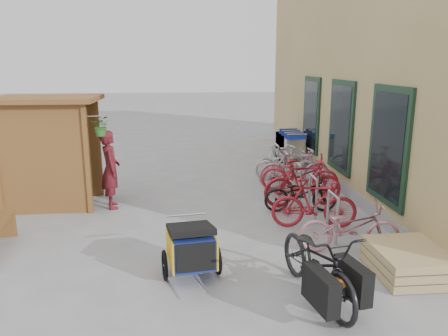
{
  "coord_description": "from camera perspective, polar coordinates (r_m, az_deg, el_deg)",
  "views": [
    {
      "loc": [
        -0.3,
        -7.14,
        3.1
      ],
      "look_at": [
        0.5,
        1.5,
        1.0
      ],
      "focal_mm": 35.0,
      "sensor_mm": 36.0,
      "label": 1
    }
  ],
  "objects": [
    {
      "name": "person_kiosk",
      "position": [
        9.73,
        -14.61,
        -0.18
      ],
      "size": [
        0.55,
        0.7,
        1.71
      ],
      "primitive_type": "imported",
      "rotation": [
        0.0,
        0.0,
        1.81
      ],
      "color": "maroon",
      "rests_on": "ground"
    },
    {
      "name": "bike_6",
      "position": [
        11.85,
        8.02,
        0.44
      ],
      "size": [
        1.68,
        0.72,
        0.86
      ],
      "primitive_type": "imported",
      "rotation": [
        0.0,
        0.0,
        1.47
      ],
      "color": "#BABAB5",
      "rests_on": "ground"
    },
    {
      "name": "bike_7",
      "position": [
        12.07,
        7.36,
        0.89
      ],
      "size": [
        1.61,
        0.9,
        0.93
      ],
      "primitive_type": "imported",
      "rotation": [
        0.0,
        0.0,
        1.88
      ],
      "color": "#BABAB5",
      "rests_on": "ground"
    },
    {
      "name": "bike_5",
      "position": [
        10.96,
        9.22,
        -0.08
      ],
      "size": [
        1.81,
        0.57,
        1.08
      ],
      "primitive_type": "imported",
      "rotation": [
        0.0,
        0.0,
        1.54
      ],
      "color": "#B97888",
      "rests_on": "ground"
    },
    {
      "name": "bike_2",
      "position": [
        9.39,
        9.99,
        -3.27
      ],
      "size": [
        1.57,
        0.61,
        0.81
      ],
      "primitive_type": "imported",
      "rotation": [
        0.0,
        0.0,
        1.53
      ],
      "color": "black",
      "rests_on": "ground"
    },
    {
      "name": "cargo_bike",
      "position": [
        6.04,
        12.28,
        -12.11
      ],
      "size": [
        1.05,
        2.06,
        1.03
      ],
      "rotation": [
        0.0,
        0.0,
        0.2
      ],
      "color": "black",
      "rests_on": "ground"
    },
    {
      "name": "ground",
      "position": [
        7.79,
        -2.69,
        -9.87
      ],
      "size": [
        80.0,
        80.0,
        0.0
      ],
      "primitive_type": "plane",
      "color": "#9B9C9E"
    },
    {
      "name": "bike_4",
      "position": [
        10.67,
        9.89,
        -0.79
      ],
      "size": [
        1.94,
        1.12,
        0.97
      ],
      "primitive_type": "imported",
      "rotation": [
        0.0,
        0.0,
        1.3
      ],
      "color": "maroon",
      "rests_on": "ground"
    },
    {
      "name": "pallet_stack",
      "position": [
        7.22,
        22.89,
        -11.13
      ],
      "size": [
        1.0,
        1.2,
        0.4
      ],
      "color": "tan",
      "rests_on": "ground"
    },
    {
      "name": "child_trailer",
      "position": [
        6.54,
        -4.3,
        -10.14
      ],
      "size": [
        0.91,
        1.47,
        0.85
      ],
      "rotation": [
        0.0,
        0.0,
        0.15
      ],
      "color": "navy",
      "rests_on": "ground"
    },
    {
      "name": "kiosk",
      "position": [
        10.18,
        -22.28,
        3.84
      ],
      "size": [
        2.49,
        1.65,
        2.4
      ],
      "color": "brown",
      "rests_on": "ground"
    },
    {
      "name": "building",
      "position": [
        13.48,
        25.8,
        13.98
      ],
      "size": [
        6.07,
        13.0,
        7.0
      ],
      "color": "tan",
      "rests_on": "ground"
    },
    {
      "name": "bike_0",
      "position": [
        7.61,
        16.1,
        -7.43
      ],
      "size": [
        1.73,
        0.77,
        0.88
      ],
      "primitive_type": "imported",
      "rotation": [
        0.0,
        0.0,
        1.46
      ],
      "color": "#B97888",
      "rests_on": "ground"
    },
    {
      "name": "bike_3",
      "position": [
        9.72,
        10.31,
        -1.93
      ],
      "size": [
        1.8,
        0.63,
        1.06
      ],
      "primitive_type": "imported",
      "rotation": [
        0.0,
        0.0,
        1.65
      ],
      "color": "maroon",
      "rests_on": "ground"
    },
    {
      "name": "bike_1",
      "position": [
        8.51,
        11.71,
        -4.54
      ],
      "size": [
        1.68,
        0.68,
        0.98
      ],
      "primitive_type": "imported",
      "rotation": [
        0.0,
        0.0,
        1.44
      ],
      "color": "maroon",
      "rests_on": "ground"
    },
    {
      "name": "bike_rack",
      "position": [
        10.22,
        9.63,
        -1.23
      ],
      "size": [
        0.05,
        5.35,
        0.86
      ],
      "color": "#A5A8AD",
      "rests_on": "ground"
    },
    {
      "name": "shopping_carts",
      "position": [
        14.02,
        8.43,
        3.3
      ],
      "size": [
        0.6,
        2.02,
        1.07
      ],
      "color": "silver",
      "rests_on": "ground"
    }
  ]
}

